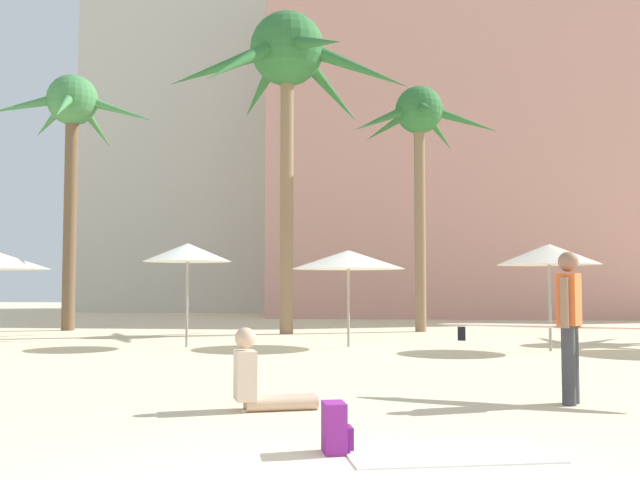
# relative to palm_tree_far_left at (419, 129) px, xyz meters

# --- Properties ---
(hotel_pink) EXTENTS (20.76, 11.98, 16.27)m
(hotel_pink) POSITION_rel_palm_tree_far_left_xyz_m (3.77, 14.82, 1.78)
(hotel_pink) COLOR #DB9989
(hotel_pink) RESTS_ON ground
(hotel_tower_gray) EXTENTS (14.91, 9.56, 22.42)m
(hotel_tower_gray) POSITION_rel_palm_tree_far_left_xyz_m (-11.11, 20.60, 4.85)
(hotel_tower_gray) COLOR beige
(hotel_tower_gray) RESTS_ON ground
(palm_tree_far_left) EXTENTS (4.71, 4.87, 7.73)m
(palm_tree_far_left) POSITION_rel_palm_tree_far_left_xyz_m (0.00, 0.00, 0.00)
(palm_tree_far_left) COLOR #896B4C
(palm_tree_far_left) RESTS_ON ground
(palm_tree_center) EXTENTS (4.96, 4.88, 8.28)m
(palm_tree_center) POSITION_rel_palm_tree_far_left_xyz_m (-11.21, -0.61, 0.35)
(palm_tree_center) COLOR brown
(palm_tree_center) RESTS_ON ground
(palm_tree_right) EXTENTS (7.57, 6.69, 9.70)m
(palm_tree_right) POSITION_rel_palm_tree_far_left_xyz_m (-3.97, -1.63, 1.70)
(palm_tree_right) COLOR #896B4C
(palm_tree_right) RESTS_ON ground
(cafe_umbrella_0) EXTENTS (2.64, 2.64, 2.24)m
(cafe_umbrella_0) POSITION_rel_palm_tree_far_left_xyz_m (-1.78, -6.28, -4.34)
(cafe_umbrella_0) COLOR gray
(cafe_umbrella_0) RESTS_ON ground
(cafe_umbrella_1) EXTENTS (2.05, 2.05, 2.40)m
(cafe_umbrella_1) POSITION_rel_palm_tree_far_left_xyz_m (-5.49, -6.71, -4.18)
(cafe_umbrella_1) COLOR gray
(cafe_umbrella_1) RESTS_ON ground
(cafe_umbrella_4) EXTENTS (2.24, 2.24, 2.32)m
(cafe_umbrella_4) POSITION_rel_palm_tree_far_left_xyz_m (2.64, -6.90, -4.27)
(cafe_umbrella_4) COLOR gray
(cafe_umbrella_4) RESTS_ON ground
(beach_towel) EXTENTS (1.90, 1.36, 0.01)m
(beach_towel) POSITION_rel_palm_tree_far_left_xyz_m (-0.13, -17.26, -6.35)
(beach_towel) COLOR white
(beach_towel) RESTS_ON ground
(backpack) EXTENTS (0.30, 0.34, 0.42)m
(backpack) POSITION_rel_palm_tree_far_left_xyz_m (-1.06, -17.36, -6.16)
(backpack) COLOR #812180
(backpack) RESTS_ON ground
(person_far_right) EXTENTS (3.17, 1.29, 1.81)m
(person_far_right) POSITION_rel_palm_tree_far_left_xyz_m (1.47, -14.32, -5.40)
(person_far_right) COLOR #3D3D42
(person_far_right) RESTS_ON ground
(person_near_right) EXTENTS (1.00, 0.67, 0.93)m
(person_near_right) POSITION_rel_palm_tree_far_left_xyz_m (-2.11, -15.28, -6.03)
(person_near_right) COLOR #D1A889
(person_near_right) RESTS_ON ground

